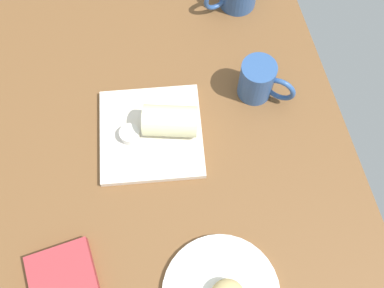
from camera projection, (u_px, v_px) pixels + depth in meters
dining_table at (157, 159)px, 104.36cm from camera, size 110.00×90.00×4.00cm
square_plate at (154, 133)px, 103.93cm from camera, size 26.02×26.02×1.60cm
sauce_cup at (131, 134)px, 101.57cm from camera, size 4.51×4.51×2.29cm
breakfast_wrap at (171, 121)px, 100.37cm from camera, size 9.87×13.42×7.03cm
coffee_mug at (260, 80)px, 104.29cm from camera, size 10.44×11.92×10.47cm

